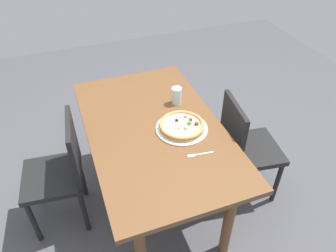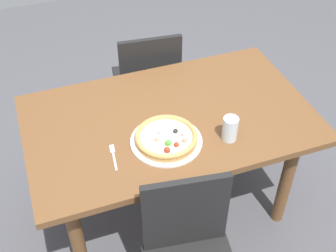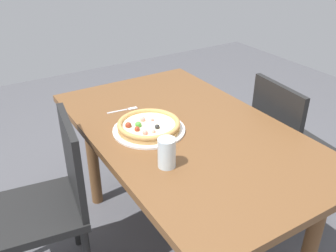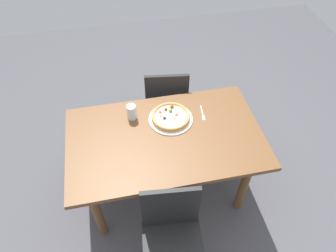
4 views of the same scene
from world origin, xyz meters
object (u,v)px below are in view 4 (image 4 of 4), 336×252
pizza (171,117)px  plate (171,119)px  drinking_glass (132,112)px  dining_table (165,145)px  chair_near (166,101)px  fork (203,114)px  chair_far (172,237)px

pizza → plate: bearing=96.0°
drinking_glass → dining_table: bearing=131.5°
chair_near → drinking_glass: size_ratio=6.95×
dining_table → fork: size_ratio=8.81×
chair_near → dining_table: bearing=-93.8°
drinking_glass → pizza: bearing=165.1°
dining_table → fork: 0.39m
fork → plate: bearing=-83.2°
dining_table → fork: bearing=-153.7°
chair_near → plate: (0.06, 0.49, 0.26)m
plate → fork: 0.26m
plate → drinking_glass: (0.29, -0.08, 0.06)m
fork → chair_near: bearing=-151.3°
chair_near → pizza: bearing=-89.1°
chair_far → fork: (-0.42, -0.82, 0.26)m
drinking_glass → chair_far: bearing=98.3°
plate → drinking_glass: 0.31m
chair_far → drinking_glass: 0.96m
chair_near → pizza: 0.57m
plate → drinking_glass: bearing=-15.1°
chair_far → chair_near: bearing=-93.8°
dining_table → chair_near: bearing=-102.0°
chair_near → drinking_glass: bearing=-122.8°
plate → drinking_glass: drinking_glass is taller
pizza → drinking_glass: size_ratio=2.38×
fork → drinking_glass: (0.55, -0.08, 0.06)m
pizza → chair_near: bearing=-97.3°
chair_near → plate: chair_near is taller
plate → fork: size_ratio=2.08×
chair_far → pizza: (-0.16, -0.82, 0.29)m
fork → chair_far: bearing=-20.9°
fork → drinking_glass: bearing=-91.5°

